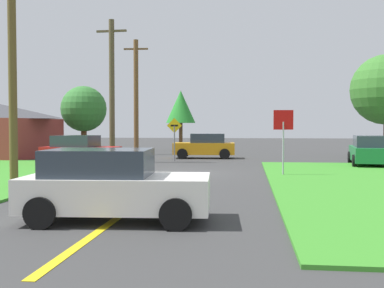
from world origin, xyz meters
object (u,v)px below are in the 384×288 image
object	(u,v)px
utility_pole_near	(12,59)
oak_tree_left	(84,109)
pine_tree_center	(181,107)
parked_car_near_building	(80,151)
stop_sign	(283,129)
car_on_crossroad	(371,151)
utility_pole_mid	(112,89)
car_behind_on_main_road	(112,185)
car_approaching_junction	(205,146)
utility_pole_far	(136,96)
direction_sign	(174,134)

from	to	relation	value
utility_pole_near	oak_tree_left	distance (m)	20.05
utility_pole_near	pine_tree_center	distance (m)	24.78
parked_car_near_building	stop_sign	bearing A→B (deg)	-15.96
parked_car_near_building	car_on_crossroad	size ratio (longest dim) A/B	0.89
utility_pole_mid	oak_tree_left	xyz separation A→B (m)	(-4.54, 8.01, -0.85)
utility_pole_near	car_behind_on_main_road	bearing A→B (deg)	-45.78
car_on_crossroad	utility_pole_mid	world-z (taller)	utility_pole_mid
stop_sign	pine_tree_center	world-z (taller)	pine_tree_center
utility_pole_mid	stop_sign	bearing A→B (deg)	-35.42
car_approaching_junction	car_behind_on_main_road	size ratio (longest dim) A/B	0.95
car_on_crossroad	car_behind_on_main_road	xyz separation A→B (m)	(-9.52, -15.71, -0.00)
car_approaching_junction	utility_pole_near	xyz separation A→B (m)	(-5.22, -15.51, 3.62)
car_approaching_junction	utility_pole_far	distance (m)	7.38
car_behind_on_main_road	pine_tree_center	world-z (taller)	pine_tree_center
direction_sign	parked_car_near_building	bearing A→B (deg)	-141.07
car_behind_on_main_road	stop_sign	bearing A→B (deg)	62.14
utility_pole_far	oak_tree_left	distance (m)	4.32
parked_car_near_building	utility_pole_mid	world-z (taller)	utility_pole_mid
car_behind_on_main_road	oak_tree_left	size ratio (longest dim) A/B	0.83
car_approaching_junction	oak_tree_left	world-z (taller)	oak_tree_left
car_behind_on_main_road	utility_pole_near	distance (m)	8.00
car_behind_on_main_road	pine_tree_center	size ratio (longest dim) A/B	0.83
car_on_crossroad	utility_pole_far	bearing A→B (deg)	67.45
car_approaching_junction	utility_pole_far	world-z (taller)	utility_pole_far
stop_sign	car_on_crossroad	distance (m)	7.70
car_on_crossroad	car_approaching_junction	size ratio (longest dim) A/B	1.12
car_on_crossroad	pine_tree_center	bearing A→B (deg)	48.20
utility_pole_near	car_approaching_junction	bearing A→B (deg)	71.40
utility_pole_far	pine_tree_center	bearing A→B (deg)	65.61
stop_sign	car_on_crossroad	bearing A→B (deg)	-132.68
direction_sign	stop_sign	bearing A→B (deg)	-53.15
stop_sign	oak_tree_left	size ratio (longest dim) A/B	0.54
car_on_crossroad	utility_pole_far	xyz separation A→B (m)	(-14.71, 8.45, 3.51)
parked_car_near_building	utility_pole_far	size ratio (longest dim) A/B	0.48
utility_pole_mid	utility_pole_far	size ratio (longest dim) A/B	0.98
car_on_crossroad	oak_tree_left	bearing A→B (deg)	72.03
parked_car_near_building	direction_sign	distance (m)	5.91
parked_car_near_building	oak_tree_left	xyz separation A→B (m)	(-3.49, 10.52, 2.59)
utility_pole_far	pine_tree_center	size ratio (longest dim) A/B	1.65
car_approaching_junction	oak_tree_left	distance (m)	10.76
stop_sign	oak_tree_left	bearing A→B (deg)	-48.11
utility_pole_far	pine_tree_center	world-z (taller)	utility_pole_far
utility_pole_far	direction_sign	size ratio (longest dim) A/B	3.26
utility_pole_near	pine_tree_center	bearing A→B (deg)	84.61
car_on_crossroad	car_behind_on_main_road	size ratio (longest dim) A/B	1.07
car_approaching_junction	pine_tree_center	xyz separation A→B (m)	(-2.89, 9.16, 2.91)
parked_car_near_building	car_approaching_junction	distance (m)	8.94
direction_sign	utility_pole_near	bearing A→B (deg)	-105.97
utility_pole_mid	oak_tree_left	size ratio (longest dim) A/B	1.61
stop_sign	direction_sign	distance (m)	9.78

